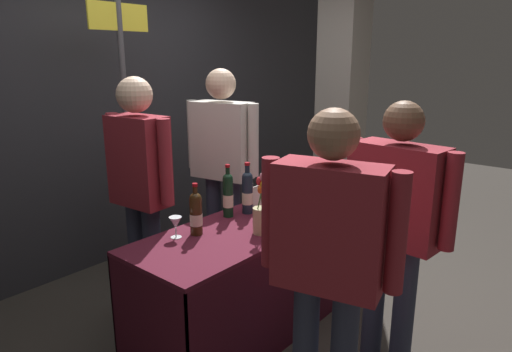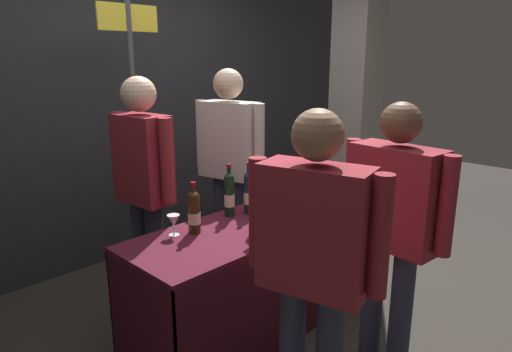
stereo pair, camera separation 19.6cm
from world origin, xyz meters
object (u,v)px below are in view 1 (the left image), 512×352
vendor_presenter (222,155)px  flower_vase (261,214)px  wine_glass_near_taster (176,223)px  booth_signpost (126,119)px  concrete_pillar (342,80)px  wine_glass_near_vendor (277,204)px  display_bottle_0 (228,194)px  featured_wine_bottle (281,189)px  tasting_table (256,255)px  taster_foreground_right (396,215)px  wine_glass_mid (313,187)px

vendor_presenter → flower_vase: bearing=-42.8°
wine_glass_near_taster → flower_vase: bearing=-42.3°
flower_vase → booth_signpost: (-0.02, 1.28, 0.46)m
concrete_pillar → wine_glass_near_taster: bearing=-172.4°
flower_vase → wine_glass_near_vendor: bearing=17.6°
display_bottle_0 → featured_wine_bottle: bearing=-23.4°
featured_wine_bottle → booth_signpost: (-0.47, 1.08, 0.44)m
tasting_table → wine_glass_near_vendor: (0.13, -0.07, 0.33)m
taster_foreground_right → vendor_presenter: bearing=-2.2°
tasting_table → featured_wine_bottle: (0.32, 0.04, 0.37)m
display_bottle_0 → flower_vase: 0.36m
concrete_pillar → wine_glass_near_taster: concrete_pillar is taller
concrete_pillar → tasting_table: concrete_pillar is taller
featured_wine_bottle → flower_vase: bearing=-156.8°
vendor_presenter → booth_signpost: size_ratio=0.78×
flower_vase → vendor_presenter: 0.99m
display_bottle_0 → taster_foreground_right: size_ratio=0.23×
tasting_table → booth_signpost: booth_signpost is taller
wine_glass_mid → taster_foreground_right: 0.94m
display_bottle_0 → wine_glass_near_taster: (-0.46, -0.02, -0.06)m
tasting_table → display_bottle_0: bearing=102.1°
featured_wine_bottle → flower_vase: flower_vase is taller
flower_vase → vendor_presenter: bearing=57.6°
tasting_table → wine_glass_near_vendor: size_ratio=12.81×
wine_glass_near_taster → booth_signpost: booth_signpost is taller
display_bottle_0 → vendor_presenter: 0.66m
wine_glass_near_taster → wine_glass_mid: bearing=-9.7°
featured_wine_bottle → wine_glass_mid: bearing=-9.3°
tasting_table → taster_foreground_right: (0.19, -0.83, 0.42)m
tasting_table → taster_foreground_right: taster_foreground_right is taller
concrete_pillar → display_bottle_0: bearing=-171.1°
vendor_presenter → booth_signpost: booth_signpost is taller
wine_glass_near_vendor → vendor_presenter: bearing=70.1°
featured_wine_bottle → wine_glass_mid: (0.32, -0.05, -0.05)m
wine_glass_near_taster → display_bottle_0: bearing=2.0°
wine_glass_near_vendor → vendor_presenter: vendor_presenter is taller
concrete_pillar → tasting_table: bearing=-165.1°
display_bottle_0 → wine_glass_near_vendor: display_bottle_0 is taller
flower_vase → wine_glass_near_taster: bearing=137.7°
wine_glass_near_vendor → booth_signpost: (-0.27, 1.19, 0.48)m
vendor_presenter → booth_signpost: bearing=-139.9°
wine_glass_near_taster → vendor_presenter: (0.89, 0.49, 0.19)m
tasting_table → wine_glass_mid: size_ratio=13.84×
concrete_pillar → featured_wine_bottle: 1.78m
concrete_pillar → booth_signpost: 2.16m
wine_glass_near_vendor → concrete_pillar: bearing=17.9°
tasting_table → booth_signpost: (-0.15, 1.13, 0.81)m
concrete_pillar → flower_vase: bearing=-162.2°
display_bottle_0 → wine_glass_near_vendor: bearing=-58.0°
concrete_pillar → taster_foreground_right: bearing=-142.0°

